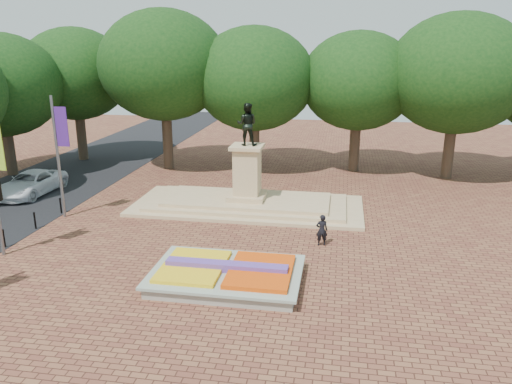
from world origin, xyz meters
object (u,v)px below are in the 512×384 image
monument (247,194)px  van (31,183)px  pedestrian (322,230)px  flower_bed (227,274)px

monument → van: size_ratio=2.55×
pedestrian → monument: bearing=-61.2°
flower_bed → monument: bearing=95.9°
van → pedestrian: (19.51, -5.49, 0.05)m
van → flower_bed: bearing=-31.1°
flower_bed → pedestrian: (3.74, 4.77, 0.43)m
flower_bed → van: (-15.77, 10.26, 0.38)m
monument → van: (-14.74, 0.26, -0.12)m
flower_bed → van: van is taller
van → pedestrian: 20.27m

